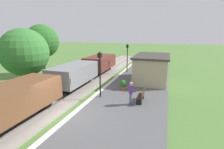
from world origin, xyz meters
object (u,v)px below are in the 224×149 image
object	(u,v)px
potted_planter	(123,84)
tree_trackside_mid	(25,52)
person_waiting	(131,92)
lamp_post_near	(100,66)
station_hut	(152,68)
lamp_post_far	(127,53)
bench_near_hut	(141,96)
bench_down_platform	(153,69)
freight_train	(74,75)
tree_trackside_far	(42,41)

from	to	relation	value
potted_planter	tree_trackside_mid	xyz separation A→B (m)	(-8.89, -2.00, 2.82)
person_waiting	lamp_post_near	xyz separation A→B (m)	(-2.64, 0.73, 1.62)
potted_planter	lamp_post_near	xyz separation A→B (m)	(-1.28, -2.36, 2.08)
station_hut	tree_trackside_mid	bearing A→B (deg)	-152.05
lamp_post_near	tree_trackside_mid	size ratio (longest dim) A/B	0.64
potted_planter	lamp_post_far	world-z (taller)	lamp_post_far
bench_near_hut	potted_planter	bearing A→B (deg)	130.77
bench_near_hut	lamp_post_near	world-z (taller)	lamp_post_near
bench_down_platform	potted_planter	size ratio (longest dim) A/B	1.64
tree_trackside_mid	lamp_post_far	bearing A→B (deg)	49.90
bench_near_hut	bench_down_platform	xyz separation A→B (m)	(0.00, 10.32, 0.00)
lamp_post_near	bench_near_hut	bearing A→B (deg)	0.30
lamp_post_near	lamp_post_far	distance (m)	9.39
freight_train	lamp_post_near	size ratio (longest dim) A/B	5.24
lamp_post_near	tree_trackside_mid	bearing A→B (deg)	177.32
tree_trackside_mid	potted_planter	bearing A→B (deg)	12.69
bench_near_hut	tree_trackside_mid	bearing A→B (deg)	178.22
person_waiting	lamp_post_far	bearing A→B (deg)	-90.69
station_hut	person_waiting	bearing A→B (deg)	-96.48
person_waiting	lamp_post_near	size ratio (longest dim) A/B	0.46
tree_trackside_mid	bench_near_hut	bearing A→B (deg)	-1.78
tree_trackside_mid	bench_down_platform	bearing A→B (deg)	42.47
person_waiting	lamp_post_near	bearing A→B (deg)	-30.82
freight_train	bench_down_platform	world-z (taller)	freight_train
station_hut	lamp_post_near	size ratio (longest dim) A/B	1.57
person_waiting	potted_planter	size ratio (longest dim) A/B	1.87
bench_near_hut	lamp_post_near	size ratio (longest dim) A/B	0.41
freight_train	bench_near_hut	size ratio (longest dim) A/B	12.93
tree_trackside_far	lamp_post_far	bearing A→B (deg)	20.57
lamp_post_far	lamp_post_near	bearing A→B (deg)	-90.00
bench_down_platform	tree_trackside_mid	world-z (taller)	tree_trackside_mid
freight_train	person_waiting	distance (m)	6.50
station_hut	bench_near_hut	distance (m)	6.26
bench_down_platform	lamp_post_far	xyz separation A→B (m)	(-3.30, -0.95, 2.08)
tree_trackside_far	person_waiting	bearing A→B (deg)	-26.75
station_hut	potted_planter	xyz separation A→B (m)	(-2.14, -3.85, -0.93)
station_hut	potted_planter	world-z (taller)	station_hut
lamp_post_far	tree_trackside_far	size ratio (longest dim) A/B	0.58
person_waiting	tree_trackside_far	size ratio (longest dim) A/B	0.27
lamp_post_near	lamp_post_far	xyz separation A→B (m)	(0.00, 9.39, 0.00)
station_hut	tree_trackside_far	distance (m)	13.69
lamp_post_near	potted_planter	bearing A→B (deg)	61.48
station_hut	bench_near_hut	size ratio (longest dim) A/B	3.87
person_waiting	bench_down_platform	bearing A→B (deg)	-108.71
freight_train	lamp_post_near	world-z (taller)	lamp_post_near
station_hut	tree_trackside_far	xyz separation A→B (m)	(-13.43, -0.57, 2.62)
tree_trackside_far	tree_trackside_mid	bearing A→B (deg)	-65.63
freight_train	lamp_post_near	xyz separation A→B (m)	(3.37, -1.74, 1.41)
station_hut	lamp_post_near	distance (m)	7.18
bench_near_hut	bench_down_platform	bearing A→B (deg)	90.00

